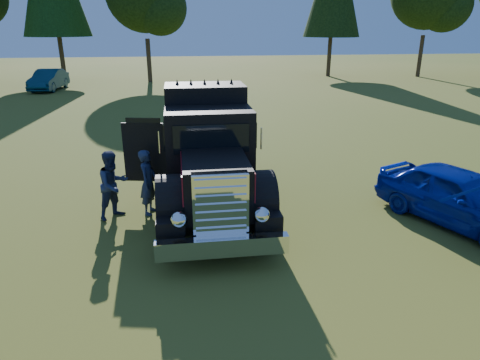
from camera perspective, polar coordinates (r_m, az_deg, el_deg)
name	(u,v)px	position (r m, az deg, el deg)	size (l,w,h in m)	color
ground	(272,261)	(8.72, 4.34, -10.74)	(120.00, 120.00, 0.00)	#405719
diamond_t_truck	(208,158)	(10.87, -4.24, 2.97)	(3.36, 7.16, 3.00)	black
hotrod_coupe	(459,196)	(11.21, 27.19, -1.97)	(3.04, 4.37, 1.89)	#07199B
spectator_near	(148,182)	(10.72, -12.13, -0.28)	(0.60, 0.39, 1.63)	#1B213F
spectator_far	(113,185)	(10.68, -16.53, -0.61)	(0.82, 0.64, 1.68)	#20224C
distant_teal_car	(49,80)	(34.45, -24.16, 12.09)	(1.54, 4.42, 1.46)	#0B3A44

